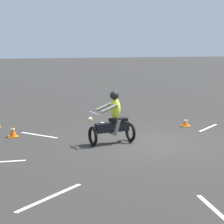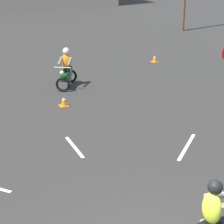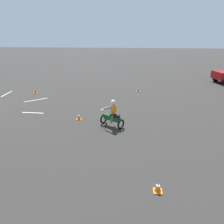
# 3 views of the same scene
# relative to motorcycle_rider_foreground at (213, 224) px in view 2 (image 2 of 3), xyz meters

# --- Properties ---
(motorcycle_rider_foreground) EXTENTS (1.56, 0.91, 1.66)m
(motorcycle_rider_foreground) POSITION_rel_motorcycle_rider_foreground_xyz_m (0.00, 0.00, 0.00)
(motorcycle_rider_foreground) COLOR black
(motorcycle_rider_foreground) RESTS_ON ground
(motorcycle_rider_background) EXTENTS (1.27, 1.50, 1.66)m
(motorcycle_rider_background) POSITION_rel_motorcycle_rider_foreground_xyz_m (1.15, 11.36, 0.00)
(motorcycle_rider_background) COLOR black
(motorcycle_rider_background) RESTS_ON ground
(traffic_cone_mid_left) EXTENTS (0.32, 0.32, 0.37)m
(traffic_cone_mid_left) POSITION_rel_motorcycle_rider_foreground_xyz_m (0.23, 9.12, -0.55)
(traffic_cone_mid_left) COLOR orange
(traffic_cone_mid_left) RESTS_ON ground
(traffic_cone_far_right) EXTENTS (0.32, 0.32, 0.36)m
(traffic_cone_far_right) POSITION_rel_motorcycle_rider_foreground_xyz_m (6.61, 13.42, -0.55)
(traffic_cone_far_right) COLOR orange
(traffic_cone_far_right) RESTS_ON ground
(lane_stripe_ne) EXTENTS (1.51, 1.40, 0.01)m
(lane_stripe_ne) POSITION_rel_motorcycle_rider_foreground_xyz_m (2.36, 4.26, -0.72)
(lane_stripe_ne) COLOR silver
(lane_stripe_ne) RESTS_ON ground
(lane_stripe_n) EXTENTS (0.15, 1.55, 0.01)m
(lane_stripe_n) POSITION_rel_motorcycle_rider_foreground_xyz_m (-0.65, 5.65, -0.72)
(lane_stripe_n) COLOR silver
(lane_stripe_n) RESTS_ON ground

